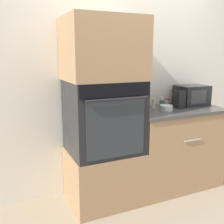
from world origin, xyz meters
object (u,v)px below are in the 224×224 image
object	(u,v)px
knife_block	(179,99)
bowl	(166,108)
condiment_jar_near	(154,104)
condiment_jar_far	(162,102)
condiment_jar_mid	(130,105)
microwave	(192,95)
wall_oven	(104,116)
condiment_jar_back	(167,102)

from	to	relation	value
knife_block	bowl	distance (m)	0.23
condiment_jar_near	condiment_jar_far	xyz separation A→B (m)	(0.15, 0.06, -0.00)
knife_block	condiment_jar_mid	world-z (taller)	knife_block
microwave	wall_oven	bearing A→B (deg)	-175.09
condiment_jar_mid	wall_oven	bearing A→B (deg)	-150.11
knife_block	condiment_jar_far	xyz separation A→B (m)	(-0.13, 0.15, -0.05)
condiment_jar_mid	condiment_jar_far	distance (m)	0.38
condiment_jar_near	condiment_jar_back	bearing A→B (deg)	25.84
knife_block	condiment_jar_near	world-z (taller)	knife_block
condiment_jar_mid	condiment_jar_far	xyz separation A→B (m)	(0.37, -0.09, 0.02)
bowl	condiment_jar_far	distance (m)	0.22
condiment_jar_far	wall_oven	bearing A→B (deg)	-168.90
microwave	condiment_jar_far	size ratio (longest dim) A/B	3.49
bowl	condiment_jar_back	distance (m)	0.36
knife_block	condiment_jar_far	bearing A→B (deg)	131.57
condiment_jar_far	bowl	bearing A→B (deg)	-111.97
microwave	condiment_jar_back	size ratio (longest dim) A/B	4.80
knife_block	condiment_jar_back	bearing A→B (deg)	89.13
condiment_jar_far	condiment_jar_mid	bearing A→B (deg)	165.48
wall_oven	condiment_jar_back	bearing A→B (deg)	14.28
bowl	microwave	bearing A→B (deg)	17.25
bowl	condiment_jar_mid	xyz separation A→B (m)	(-0.28, 0.30, 0.00)
wall_oven	condiment_jar_near	world-z (taller)	wall_oven
condiment_jar_back	condiment_jar_mid	bearing A→B (deg)	178.58
bowl	condiment_jar_far	xyz separation A→B (m)	(0.08, 0.20, 0.02)
wall_oven	condiment_jar_near	distance (m)	0.67
wall_oven	knife_block	size ratio (longest dim) A/B	2.96
condiment_jar_near	condiment_jar_back	world-z (taller)	condiment_jar_near
wall_oven	condiment_jar_back	world-z (taller)	wall_oven
condiment_jar_back	wall_oven	bearing A→B (deg)	-165.72
knife_block	condiment_jar_far	size ratio (longest dim) A/B	2.36
microwave	condiment_jar_back	world-z (taller)	microwave
wall_oven	microwave	distance (m)	1.21
wall_oven	condiment_jar_back	distance (m)	0.97
bowl	knife_block	bearing A→B (deg)	13.22
bowl	condiment_jar_mid	bearing A→B (deg)	133.65
bowl	condiment_jar_near	distance (m)	0.16
wall_oven	knife_block	xyz separation A→B (m)	(0.94, 0.01, 0.11)
knife_block	condiment_jar_mid	size ratio (longest dim) A/B	3.76
condiment_jar_far	condiment_jar_back	world-z (taller)	condiment_jar_far
condiment_jar_near	condiment_jar_back	distance (m)	0.32
wall_oven	condiment_jar_near	size ratio (longest dim) A/B	6.74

